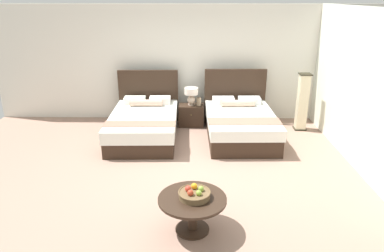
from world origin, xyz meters
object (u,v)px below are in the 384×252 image
bed_near_window (144,123)px  vase (199,102)px  nightstand (191,115)px  floor_lamp_corner (302,102)px  coffee_table (192,206)px  fruit_bowl (194,194)px  bed_near_corner (240,123)px  table_lamp (191,94)px

bed_near_window → vase: bed_near_window is taller
nightstand → floor_lamp_corner: 2.51m
coffee_table → fruit_bowl: bearing=19.0°
vase → coffee_table: 3.92m
vase → fruit_bowl: bearing=-90.9°
coffee_table → floor_lamp_corner: (2.39, 3.74, 0.28)m
bed_near_corner → fruit_bowl: bed_near_corner is taller
table_lamp → vase: table_lamp is taller
nightstand → coffee_table: 3.95m
bed_near_corner → table_lamp: (-1.04, 0.74, 0.43)m
bed_near_window → vase: (1.16, 0.68, 0.28)m
bed_near_corner → floor_lamp_corner: size_ratio=1.67×
nightstand → floor_lamp_corner: floor_lamp_corner is taller
floor_lamp_corner → vase: bearing=175.7°
fruit_bowl → floor_lamp_corner: bearing=57.6°
fruit_bowl → floor_lamp_corner: 4.42m
bed_near_corner → table_lamp: 1.35m
table_lamp → fruit_bowl: size_ratio=0.97×
vase → fruit_bowl: vase is taller
vase → coffee_table: vase is taller
bed_near_window → table_lamp: bearing=36.7°
nightstand → floor_lamp_corner: bearing=-4.9°
fruit_bowl → table_lamp: bearing=91.6°
bed_near_corner → fruit_bowl: bearing=-106.2°
nightstand → coffee_table: size_ratio=0.66×
bed_near_corner → nightstand: bed_near_corner is taller
bed_near_corner → coffee_table: bed_near_corner is taller
fruit_bowl → floor_lamp_corner: size_ratio=0.32×
bed_near_window → floor_lamp_corner: bearing=8.3°
floor_lamp_corner → coffee_table: bearing=-122.6°
bed_near_corner → coffee_table: 3.37m
bed_near_window → fruit_bowl: size_ratio=5.48×
bed_near_window → table_lamp: bed_near_window is taller
table_lamp → bed_near_window: bearing=-143.3°
table_lamp → fruit_bowl: (0.11, -3.96, -0.22)m
bed_near_window → coffee_table: size_ratio=2.59×
bed_near_window → bed_near_corner: (2.03, -0.00, 0.01)m
fruit_bowl → vase: bearing=89.1°
coffee_table → floor_lamp_corner: size_ratio=0.68×
coffee_table → bed_near_window: bearing=108.4°
table_lamp → floor_lamp_corner: size_ratio=0.31×
bed_near_corner → table_lamp: size_ratio=5.34×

